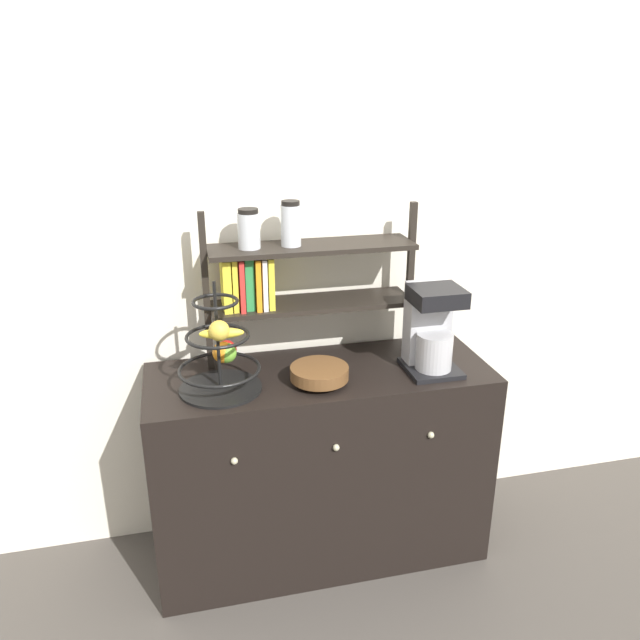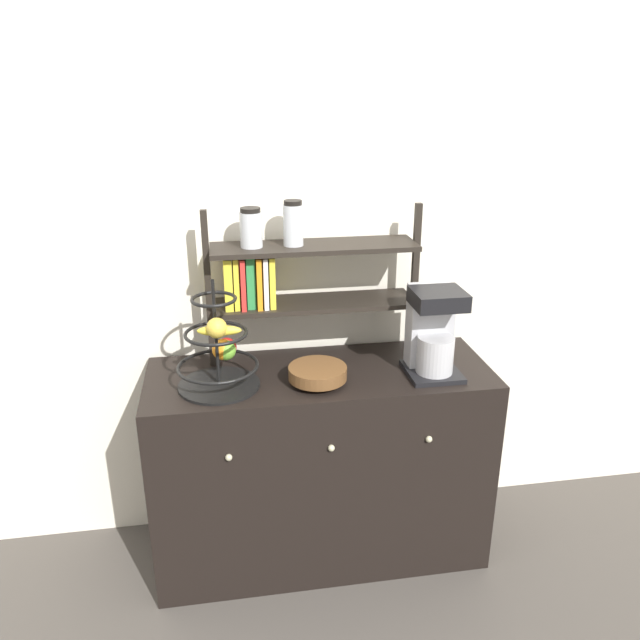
# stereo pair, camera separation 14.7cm
# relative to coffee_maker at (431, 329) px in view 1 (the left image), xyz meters

# --- Properties ---
(ground_plane) EXTENTS (12.00, 12.00, 0.00)m
(ground_plane) POSITION_rel_coffee_maker_xyz_m (-0.40, -0.17, -0.96)
(ground_plane) COLOR #47423D
(wall_back) EXTENTS (7.00, 0.05, 2.60)m
(wall_back) POSITION_rel_coffee_maker_xyz_m (-0.40, 0.34, 0.34)
(wall_back) COLOR silver
(wall_back) RESTS_ON ground_plane
(sideboard) EXTENTS (1.28, 0.49, 0.80)m
(sideboard) POSITION_rel_coffee_maker_xyz_m (-0.40, 0.06, -0.56)
(sideboard) COLOR black
(sideboard) RESTS_ON ground_plane
(coffee_maker) EXTENTS (0.19, 0.21, 0.33)m
(coffee_maker) POSITION_rel_coffee_maker_xyz_m (0.00, 0.00, 0.00)
(coffee_maker) COLOR black
(coffee_maker) RESTS_ON sideboard
(fruit_stand) EXTENTS (0.29, 0.29, 0.40)m
(fruit_stand) POSITION_rel_coffee_maker_xyz_m (-0.77, 0.02, -0.03)
(fruit_stand) COLOR black
(fruit_stand) RESTS_ON sideboard
(wooden_bowl) EXTENTS (0.21, 0.21, 0.06)m
(wooden_bowl) POSITION_rel_coffee_maker_xyz_m (-0.43, -0.03, -0.12)
(wooden_bowl) COLOR brown
(wooden_bowl) RESTS_ON sideboard
(shelf_hutch) EXTENTS (0.80, 0.20, 0.61)m
(shelf_hutch) POSITION_rel_coffee_maker_xyz_m (-0.51, 0.19, 0.20)
(shelf_hutch) COLOR black
(shelf_hutch) RESTS_ON sideboard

